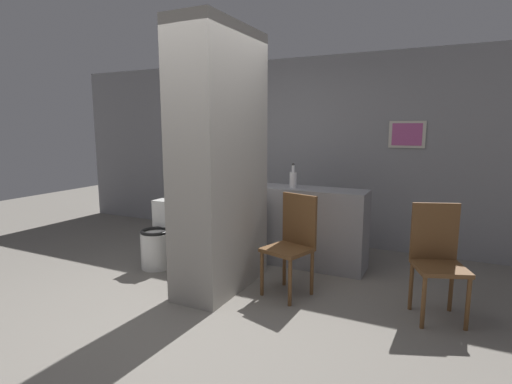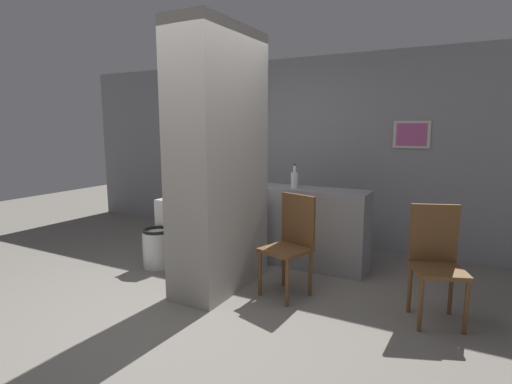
{
  "view_description": "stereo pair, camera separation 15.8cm",
  "coord_description": "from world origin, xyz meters",
  "px_view_note": "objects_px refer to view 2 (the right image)",
  "views": [
    {
      "loc": [
        2.03,
        -2.83,
        1.64
      ],
      "look_at": [
        0.16,
        0.98,
        0.95
      ],
      "focal_mm": 28.0,
      "sensor_mm": 36.0,
      "label": 1
    },
    {
      "loc": [
        2.17,
        -2.76,
        1.64
      ],
      "look_at": [
        0.16,
        0.98,
        0.95
      ],
      "focal_mm": 28.0,
      "sensor_mm": 36.0,
      "label": 2
    }
  ],
  "objects_px": {
    "toilet": "(161,238)",
    "bicycle": "(232,229)",
    "chair_near_pillar": "(291,241)",
    "chair_by_doorway": "(436,258)",
    "bottle_tall": "(294,179)"
  },
  "relations": [
    {
      "from": "bicycle",
      "to": "bottle_tall",
      "type": "xyz_separation_m",
      "value": [
        0.84,
        0.03,
        0.69
      ]
    },
    {
      "from": "chair_near_pillar",
      "to": "bottle_tall",
      "type": "distance_m",
      "value": 0.98
    },
    {
      "from": "bicycle",
      "to": "toilet",
      "type": "bearing_deg",
      "value": -126.92
    },
    {
      "from": "chair_by_doorway",
      "to": "bicycle",
      "type": "bearing_deg",
      "value": 143.9
    },
    {
      "from": "toilet",
      "to": "chair_near_pillar",
      "type": "height_order",
      "value": "chair_near_pillar"
    },
    {
      "from": "toilet",
      "to": "bicycle",
      "type": "xyz_separation_m",
      "value": [
        0.55,
        0.73,
        0.01
      ]
    },
    {
      "from": "chair_by_doorway",
      "to": "chair_near_pillar",
      "type": "bearing_deg",
      "value": 163.25
    },
    {
      "from": "chair_by_doorway",
      "to": "bottle_tall",
      "type": "relative_size",
      "value": 3.35
    },
    {
      "from": "toilet",
      "to": "chair_near_pillar",
      "type": "bearing_deg",
      "value": -1.08
    },
    {
      "from": "toilet",
      "to": "bicycle",
      "type": "relative_size",
      "value": 0.48
    },
    {
      "from": "chair_near_pillar",
      "to": "bicycle",
      "type": "xyz_separation_m",
      "value": [
        -1.15,
        0.76,
        -0.19
      ]
    },
    {
      "from": "chair_near_pillar",
      "to": "bottle_tall",
      "type": "xyz_separation_m",
      "value": [
        -0.3,
        0.79,
        0.5
      ]
    },
    {
      "from": "chair_near_pillar",
      "to": "chair_by_doorway",
      "type": "distance_m",
      "value": 1.3
    },
    {
      "from": "bottle_tall",
      "to": "bicycle",
      "type": "bearing_deg",
      "value": -177.91
    },
    {
      "from": "chair_by_doorway",
      "to": "bicycle",
      "type": "relative_size",
      "value": 0.61
    }
  ]
}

